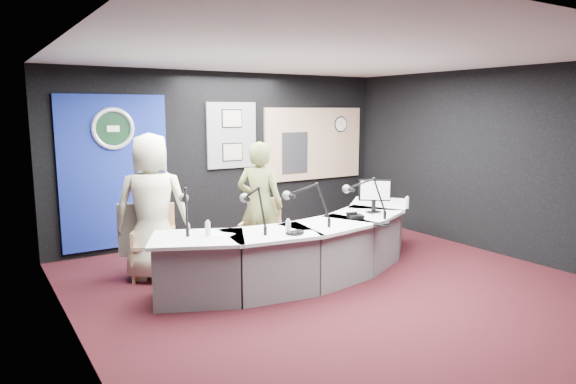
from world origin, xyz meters
TOP-DOWN VIEW (x-y plane):
  - ground at (0.00, 0.00)m, footprint 6.00×6.00m
  - ceiling at (0.00, 0.00)m, footprint 6.00×6.00m
  - wall_back at (0.00, 3.00)m, footprint 6.00×0.02m
  - wall_left at (-3.00, 0.00)m, footprint 0.02×6.00m
  - wall_right at (3.00, 0.00)m, footprint 0.02×6.00m
  - broadcast_desk at (-0.05, 0.55)m, footprint 4.50×1.90m
  - backdrop_panel at (-1.90, 2.97)m, footprint 1.60×0.05m
  - agency_seal at (-1.90, 2.93)m, footprint 0.63×0.07m
  - seal_center at (-1.90, 2.94)m, footprint 0.48×0.01m
  - pinboard at (0.05, 2.97)m, footprint 0.90×0.04m
  - framed_photo_upper at (0.05, 2.94)m, footprint 0.34×0.02m
  - framed_photo_lower at (0.05, 2.94)m, footprint 0.34×0.02m
  - booth_window_frame at (1.75, 2.97)m, footprint 2.12×0.06m
  - booth_glow at (1.75, 2.96)m, footprint 2.00×0.02m
  - equipment_rack at (1.30, 2.94)m, footprint 0.55×0.02m
  - wall_clock at (2.35, 2.94)m, footprint 0.28×0.01m
  - armchair_left at (-1.81, 1.52)m, footprint 0.68×0.68m
  - armchair_right at (-0.43, 1.15)m, footprint 0.72×0.72m
  - draped_jacket at (-1.94, 1.74)m, footprint 0.49×0.32m
  - person_man at (-1.81, 1.52)m, footprint 1.09×0.93m
  - person_woman at (-0.43, 1.15)m, footprint 0.75×0.76m
  - computer_monitor at (1.00, 0.46)m, footprint 0.37×0.29m
  - desk_phone at (0.53, 0.29)m, footprint 0.23×0.21m
  - headphones_near at (0.55, -0.20)m, footprint 0.22×0.22m
  - headphones_far at (-0.61, -0.00)m, footprint 0.23×0.23m
  - paper_stack at (-1.37, 0.45)m, footprint 0.36×0.39m
  - notepad at (-0.46, -0.06)m, footprint 0.27×0.32m
  - boom_mic_a at (-1.61, 0.85)m, footprint 0.31×0.71m
  - boom_mic_b at (-0.90, 0.45)m, footprint 0.18×0.74m
  - boom_mic_c at (-0.19, 0.35)m, footprint 0.38×0.68m
  - boom_mic_d at (0.75, 0.35)m, footprint 0.29×0.72m
  - water_bottles at (0.06, 0.25)m, footprint 3.18×0.49m

SIDE VIEW (x-z plane):
  - ground at x=0.00m, z-range 0.00..0.00m
  - broadcast_desk at x=-0.05m, z-range 0.00..0.75m
  - armchair_left at x=-1.81m, z-range 0.00..0.89m
  - armchair_right at x=-0.43m, z-range 0.00..0.91m
  - draped_jacket at x=-1.94m, z-range 0.27..0.97m
  - paper_stack at x=-1.37m, z-range 0.75..0.75m
  - notepad at x=-0.46m, z-range 0.75..0.75m
  - headphones_near at x=0.55m, z-range 0.75..0.79m
  - headphones_far at x=-0.61m, z-range 0.75..0.79m
  - desk_phone at x=0.53m, z-range 0.75..0.80m
  - water_bottles at x=0.06m, z-range 0.75..0.93m
  - person_woman at x=-0.43m, z-range 0.00..1.76m
  - person_man at x=-1.81m, z-range 0.00..1.90m
  - boom_mic_a at x=-1.61m, z-range 0.75..1.35m
  - boom_mic_b at x=-0.90m, z-range 0.75..1.35m
  - boom_mic_c at x=-0.19m, z-range 0.75..1.35m
  - boom_mic_d at x=0.75m, z-range 0.75..1.35m
  - computer_monitor at x=1.00m, z-range 0.92..1.22m
  - backdrop_panel at x=-1.90m, z-range 0.10..2.40m
  - wall_back at x=0.00m, z-range 0.00..2.80m
  - wall_left at x=-3.00m, z-range 0.00..2.80m
  - wall_right at x=3.00m, z-range 0.00..2.80m
  - equipment_rack at x=1.30m, z-range 1.03..1.78m
  - framed_photo_lower at x=0.05m, z-range 1.33..1.60m
  - booth_window_frame at x=1.75m, z-range 0.89..2.21m
  - booth_glow at x=1.75m, z-range 0.95..2.15m
  - pinboard at x=0.05m, z-range 1.20..2.30m
  - agency_seal at x=-1.90m, z-range 1.58..2.21m
  - seal_center at x=-1.90m, z-range 1.66..2.14m
  - wall_clock at x=2.35m, z-range 1.76..2.04m
  - framed_photo_upper at x=0.05m, z-range 1.89..2.17m
  - ceiling at x=0.00m, z-range 2.79..2.81m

